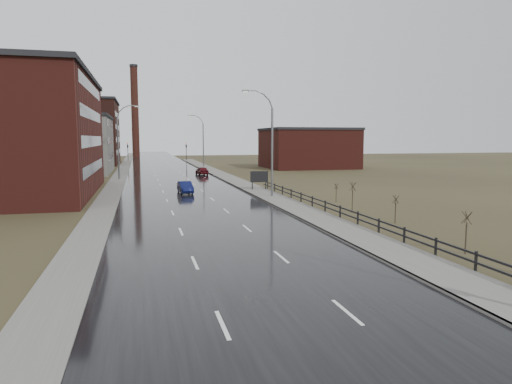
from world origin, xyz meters
TOP-DOWN VIEW (x-y plane):
  - ground at (0.00, 0.00)m, footprint 320.00×320.00m
  - road at (0.00, 60.00)m, footprint 14.00×300.00m
  - sidewalk_right at (8.60, 35.00)m, footprint 3.20×180.00m
  - curb_right at (7.08, 35.00)m, footprint 0.16×180.00m
  - sidewalk_left at (-8.20, 60.00)m, footprint 2.40×260.00m
  - warehouse_mid at (-17.99, 78.00)m, footprint 16.32×20.40m
  - warehouse_far at (-22.99, 108.00)m, footprint 26.52×24.48m
  - building_right at (30.30, 82.00)m, footprint 18.36×16.32m
  - smokestack at (-6.00, 150.00)m, footprint 2.70×2.70m
  - streetlight_right_mid at (8.50, 36.00)m, footprint 3.36×0.28m
  - streetlight_left at (-7.70, 62.00)m, footprint 3.36×0.28m
  - streetlight_right_far at (8.50, 90.00)m, footprint 3.36×0.28m
  - guardrail at (10.30, 18.31)m, footprint 0.10×53.05m
  - shrub_c at (12.45, 10.36)m, footprint 0.56×0.59m
  - shrub_d at (13.58, 19.40)m, footprint 0.51×0.53m
  - shrub_e at (12.75, 24.86)m, footprint 0.62×0.65m
  - shrub_f at (14.05, 31.10)m, footprint 0.45×0.47m
  - billboard at (9.10, 42.56)m, footprint 2.21×0.17m
  - traffic_light_left at (-8.00, 120.00)m, footprint 0.58×2.73m
  - traffic_light_right at (8.00, 120.00)m, footprint 0.58×2.73m
  - car_near at (0.13, 42.06)m, footprint 1.64×4.13m
  - car_far at (5.50, 67.87)m, footprint 2.03×4.27m

SIDE VIEW (x-z plane):
  - ground at x=0.00m, z-range 0.00..0.00m
  - road at x=0.00m, z-range 0.00..0.06m
  - sidewalk_left at x=-8.20m, z-range 0.00..0.12m
  - sidewalk_right at x=8.60m, z-range 0.00..0.18m
  - curb_right at x=7.08m, z-range 0.00..0.18m
  - car_near at x=0.13m, z-range 0.00..1.34m
  - car_far at x=5.50m, z-range 0.00..1.41m
  - guardrail at x=10.30m, z-range 0.16..1.26m
  - shrub_f at x=14.05m, z-range 0.06..1.93m
  - shrub_d at x=13.58m, z-range 0.07..2.19m
  - shrub_c at x=12.45m, z-range 0.07..2.45m
  - shrub_e at x=12.75m, z-range 0.08..2.71m
  - billboard at x=9.10m, z-range 0.44..2.83m
  - building_right at x=30.30m, z-range 0.01..8.51m
  - traffic_light_left at x=-8.00m, z-range 1.95..7.25m
  - traffic_light_right at x=8.00m, z-range 1.95..7.25m
  - warehouse_mid at x=-17.99m, z-range 0.01..10.51m
  - streetlight_right_mid at x=8.50m, z-range 0.16..11.51m
  - streetlight_left at x=-7.70m, z-range 0.16..11.51m
  - streetlight_right_far at x=8.50m, z-range 0.16..11.51m
  - warehouse_far at x=-22.99m, z-range 0.01..15.51m
  - smokestack at x=-6.00m, z-range 0.15..30.85m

